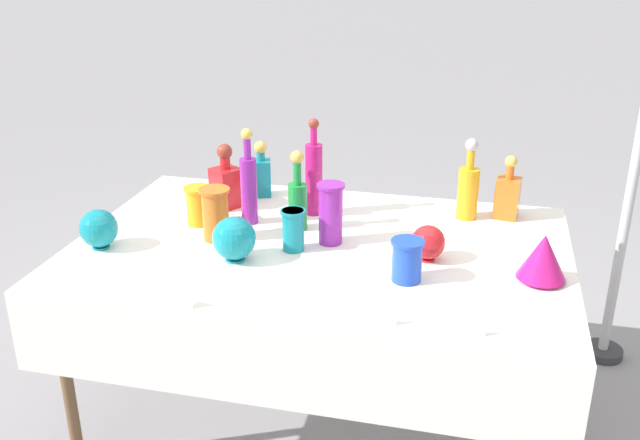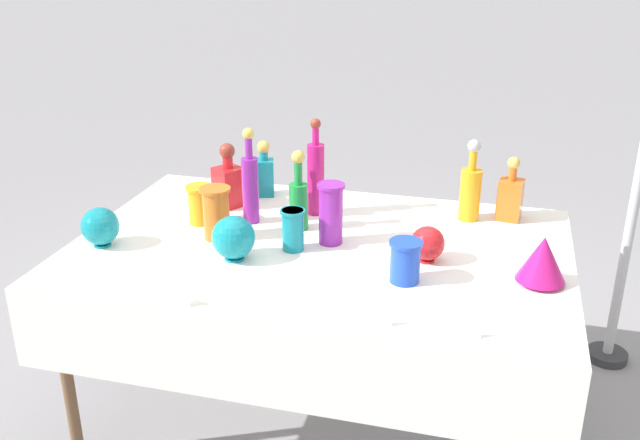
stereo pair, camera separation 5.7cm
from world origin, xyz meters
name	(u,v)px [view 1 (the left image)]	position (x,y,z in m)	size (l,w,h in m)	color
ground_plane	(320,413)	(0.00, 0.00, 0.00)	(40.00, 40.00, 0.00)	gray
display_table	(318,261)	(0.00, -0.03, 0.71)	(1.81, 1.19, 0.76)	white
tall_bottle_0	(468,188)	(0.51, 0.40, 0.89)	(0.08, 0.08, 0.33)	orange
tall_bottle_1	(249,185)	(-0.32, 0.15, 0.92)	(0.06, 0.06, 0.39)	purple
tall_bottle_2	(298,199)	(-0.12, 0.13, 0.88)	(0.07, 0.07, 0.32)	#198C38
tall_bottle_3	(314,175)	(-0.10, 0.30, 0.92)	(0.07, 0.07, 0.40)	#C61972
square_decanter_0	(508,194)	(0.67, 0.44, 0.86)	(0.10, 0.10, 0.26)	orange
square_decanter_1	(226,182)	(-0.47, 0.29, 0.87)	(0.15, 0.15, 0.27)	red
square_decanter_2	(261,173)	(-0.37, 0.45, 0.86)	(0.10, 0.10, 0.25)	teal
slender_vase_0	(216,212)	(-0.39, -0.04, 0.87)	(0.12, 0.12, 0.20)	orange
slender_vase_1	(293,228)	(-0.08, -0.06, 0.84)	(0.09, 0.09, 0.16)	teal
slender_vase_2	(199,204)	(-0.51, 0.09, 0.84)	(0.11, 0.11, 0.15)	orange
slender_vase_3	(331,212)	(0.03, 0.03, 0.88)	(0.10, 0.10, 0.23)	purple
slender_vase_4	(407,259)	(0.35, -0.21, 0.84)	(0.11, 0.11, 0.14)	blue
fluted_vase_0	(543,257)	(0.78, -0.10, 0.85)	(0.16, 0.16, 0.17)	#C61972
round_bowl_0	(234,238)	(-0.26, -0.20, 0.84)	(0.15, 0.15, 0.16)	teal
round_bowl_1	(428,242)	(0.40, -0.04, 0.83)	(0.12, 0.12, 0.13)	red
round_bowl_2	(99,228)	(-0.78, -0.21, 0.84)	(0.14, 0.14, 0.15)	teal
price_tag_left	(475,330)	(0.58, -0.51, 0.78)	(0.06, 0.01, 0.04)	white
price_tag_center	(387,318)	(0.32, -0.51, 0.78)	(0.06, 0.01, 0.05)	white
price_tag_right	(186,300)	(-0.30, -0.54, 0.78)	(0.06, 0.01, 0.05)	white
cardboard_box_behind_left	(298,243)	(-0.41, 1.19, 0.20)	(0.57, 0.34, 0.47)	tan
cardboard_box_behind_right	(313,248)	(-0.34, 1.27, 0.14)	(0.52, 0.33, 0.37)	tan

